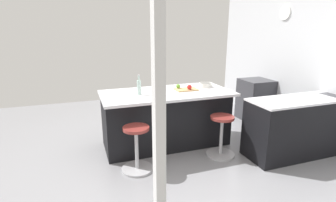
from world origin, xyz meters
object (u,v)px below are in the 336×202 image
object	(u,v)px
stool_middle	(137,150)
fruit_bowl	(205,85)
oven_range	(255,100)
kitchen_island	(166,118)
water_bottle	(139,87)
cutting_board	(186,89)
apple_red	(189,87)
stool_by_window	(221,137)
apple_green	(178,86)

from	to	relation	value
stool_middle	fruit_bowl	xyz separation A→B (m)	(-1.42, -0.76, 0.66)
oven_range	kitchen_island	world-z (taller)	kitchen_island
oven_range	fruit_bowl	xyz separation A→B (m)	(1.48, 0.50, 0.53)
kitchen_island	water_bottle	distance (m)	0.75
cutting_board	water_bottle	distance (m)	0.82
apple_red	water_bottle	xyz separation A→B (m)	(0.84, -0.01, 0.06)
apple_red	fruit_bowl	xyz separation A→B (m)	(-0.38, -0.16, -0.02)
oven_range	cutting_board	world-z (taller)	cutting_board
stool_by_window	cutting_board	bearing A→B (deg)	-64.09
water_bottle	oven_range	bearing A→B (deg)	-166.53
kitchen_island	apple_green	size ratio (longest dim) A/B	29.57
kitchen_island	fruit_bowl	xyz separation A→B (m)	(-0.75, -0.08, 0.50)
apple_red	fruit_bowl	size ratio (longest dim) A/B	0.34
stool_by_window	fruit_bowl	world-z (taller)	fruit_bowl
water_bottle	apple_green	bearing A→B (deg)	-169.22
stool_middle	apple_red	world-z (taller)	apple_red
stool_by_window	apple_green	distance (m)	1.09
oven_range	stool_middle	size ratio (longest dim) A/B	1.36
water_bottle	kitchen_island	bearing A→B (deg)	-170.95
apple_red	fruit_bowl	distance (m)	0.41
oven_range	water_bottle	xyz separation A→B (m)	(2.69, 0.64, 0.61)
stool_by_window	stool_middle	world-z (taller)	same
stool_middle	water_bottle	world-z (taller)	water_bottle
kitchen_island	apple_red	world-z (taller)	apple_red
apple_red	kitchen_island	bearing A→B (deg)	-13.00
apple_green	apple_red	bearing A→B (deg)	134.10
water_bottle	fruit_bowl	xyz separation A→B (m)	(-1.22, -0.15, -0.08)
water_bottle	apple_red	bearing A→B (deg)	179.09
kitchen_island	fruit_bowl	world-z (taller)	fruit_bowl
stool_by_window	apple_red	distance (m)	0.95
oven_range	apple_red	size ratio (longest dim) A/B	11.07
stool_by_window	kitchen_island	bearing A→B (deg)	-45.80
stool_by_window	water_bottle	size ratio (longest dim) A/B	2.05
apple_red	oven_range	bearing A→B (deg)	-160.44
oven_range	apple_green	size ratio (longest dim) A/B	12.27
kitchen_island	fruit_bowl	size ratio (longest dim) A/B	9.11
stool_middle	apple_red	bearing A→B (deg)	-150.25
oven_range	stool_middle	world-z (taller)	oven_range
kitchen_island	stool_middle	distance (m)	0.96
kitchen_island	water_bottle	size ratio (longest dim) A/B	6.71
oven_range	stool_by_window	world-z (taller)	oven_range
oven_range	apple_green	xyz separation A→B (m)	(1.99, 0.51, 0.55)
cutting_board	oven_range	bearing A→B (deg)	-162.46
stool_by_window	oven_range	bearing A→B (deg)	-141.37
oven_range	apple_green	bearing A→B (deg)	14.39
fruit_bowl	apple_red	bearing A→B (deg)	23.33
stool_by_window	cutting_board	world-z (taller)	cutting_board
stool_by_window	stool_middle	bearing A→B (deg)	0.00
apple_green	fruit_bowl	size ratio (longest dim) A/B	0.31
apple_green	apple_red	size ratio (longest dim) A/B	0.90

